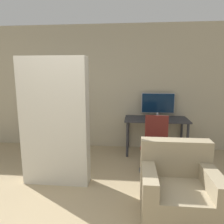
{
  "coord_description": "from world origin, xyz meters",
  "views": [
    {
      "loc": [
        0.76,
        -1.7,
        1.65
      ],
      "look_at": [
        0.41,
        1.71,
        1.05
      ],
      "focal_mm": 35.0,
      "sensor_mm": 36.0,
      "label": 1
    }
  ],
  "objects_px": {
    "bookshelf": "(46,108)",
    "office_chair": "(155,149)",
    "armchair": "(178,190)",
    "monitor": "(158,104)",
    "mattress_near": "(55,122)"
  },
  "relations": [
    {
      "from": "bookshelf",
      "to": "mattress_near",
      "type": "bearing_deg",
      "value": -63.7
    },
    {
      "from": "bookshelf",
      "to": "armchair",
      "type": "distance_m",
      "value": 3.42
    },
    {
      "from": "bookshelf",
      "to": "office_chair",
      "type": "bearing_deg",
      "value": -24.68
    },
    {
      "from": "bookshelf",
      "to": "armchair",
      "type": "relative_size",
      "value": 2.02
    },
    {
      "from": "armchair",
      "to": "mattress_near",
      "type": "bearing_deg",
      "value": 159.5
    },
    {
      "from": "office_chair",
      "to": "mattress_near",
      "type": "relative_size",
      "value": 0.5
    },
    {
      "from": "bookshelf",
      "to": "monitor",
      "type": "bearing_deg",
      "value": 0.6
    },
    {
      "from": "mattress_near",
      "to": "armchair",
      "type": "relative_size",
      "value": 2.23
    },
    {
      "from": "monitor",
      "to": "armchair",
      "type": "relative_size",
      "value": 0.82
    },
    {
      "from": "office_chair",
      "to": "bookshelf",
      "type": "distance_m",
      "value": 2.62
    },
    {
      "from": "bookshelf",
      "to": "armchair",
      "type": "height_order",
      "value": "bookshelf"
    },
    {
      "from": "monitor",
      "to": "bookshelf",
      "type": "bearing_deg",
      "value": -179.4
    },
    {
      "from": "bookshelf",
      "to": "armchair",
      "type": "bearing_deg",
      "value": -42.39
    },
    {
      "from": "monitor",
      "to": "bookshelf",
      "type": "distance_m",
      "value": 2.48
    },
    {
      "from": "bookshelf",
      "to": "mattress_near",
      "type": "relative_size",
      "value": 0.91
    }
  ]
}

